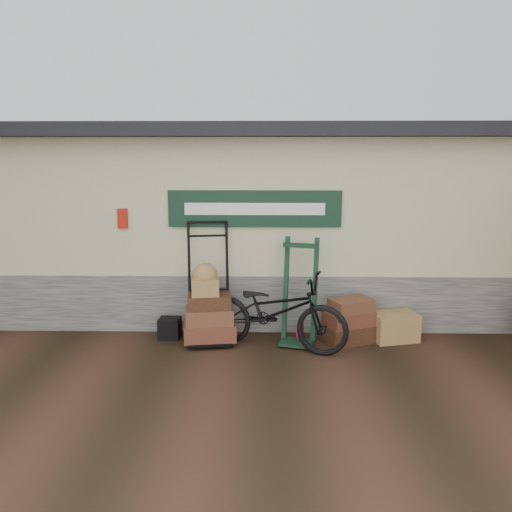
{
  "coord_description": "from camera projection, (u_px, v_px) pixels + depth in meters",
  "views": [
    {
      "loc": [
        -0.14,
        -6.51,
        2.68
      ],
      "look_at": [
        -0.28,
        0.9,
        1.24
      ],
      "focal_mm": 35.0,
      "sensor_mm": 36.0,
      "label": 1
    }
  ],
  "objects": [
    {
      "name": "wicker_hamper",
      "position": [
        394.0,
        327.0,
        7.48
      ],
      "size": [
        0.73,
        0.56,
        0.42
      ],
      "primitive_type": "cube",
      "rotation": [
        0.0,
        0.0,
        0.23
      ],
      "color": "olive",
      "rests_on": "ground"
    },
    {
      "name": "station_building",
      "position": [
        273.0,
        217.0,
        9.27
      ],
      "size": [
        14.4,
        4.1,
        3.2
      ],
      "color": "#4C4C47",
      "rests_on": "ground"
    },
    {
      "name": "green_barrow",
      "position": [
        300.0,
        292.0,
        7.27
      ],
      "size": [
        0.67,
        0.6,
        1.56
      ],
      "primitive_type": null,
      "rotation": [
        0.0,
        0.0,
        -0.25
      ],
      "color": "black",
      "rests_on": "ground"
    },
    {
      "name": "bicycle",
      "position": [
        274.0,
        307.0,
        7.06
      ],
      "size": [
        1.37,
        2.28,
        1.25
      ],
      "primitive_type": "imported",
      "rotation": [
        0.0,
        0.0,
        1.26
      ],
      "color": "black",
      "rests_on": "ground"
    },
    {
      "name": "ground",
      "position": [
        275.0,
        356.0,
        6.9
      ],
      "size": [
        80.0,
        80.0,
        0.0
      ],
      "primitive_type": "plane",
      "color": "black",
      "rests_on": "ground"
    },
    {
      "name": "porter_trolley",
      "position": [
        209.0,
        281.0,
        7.38
      ],
      "size": [
        0.99,
        0.8,
        1.81
      ],
      "primitive_type": null,
      "rotation": [
        0.0,
        0.0,
        0.14
      ],
      "color": "black",
      "rests_on": "ground"
    },
    {
      "name": "suitcase_stack",
      "position": [
        349.0,
        320.0,
        7.4
      ],
      "size": [
        0.88,
        0.74,
        0.66
      ],
      "primitive_type": null,
      "rotation": [
        0.0,
        0.0,
        0.43
      ],
      "color": "black",
      "rests_on": "ground"
    },
    {
      "name": "black_trunk",
      "position": [
        170.0,
        328.0,
        7.57
      ],
      "size": [
        0.33,
        0.28,
        0.32
      ],
      "primitive_type": "cube",
      "rotation": [
        0.0,
        0.0,
        -0.04
      ],
      "color": "black",
      "rests_on": "ground"
    }
  ]
}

